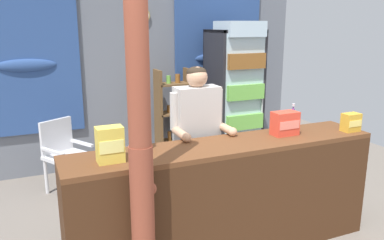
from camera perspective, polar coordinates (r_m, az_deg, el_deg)
ground_plane at (r=4.19m, az=-1.19°, el=-13.72°), size 7.72×7.72×0.00m
back_wall_curtained at (r=5.49m, az=-8.66°, el=6.96°), size 4.98×0.22×2.51m
stall_counter at (r=3.29m, az=5.91°, el=-10.47°), size 2.69×0.51×0.98m
timber_post at (r=2.56m, az=-7.53°, el=-4.87°), size 0.18×0.16×2.35m
drink_fridge at (r=5.42m, az=6.31°, el=4.64°), size 0.66×0.66×1.98m
bottle_shelf_rack at (r=5.41m, az=-2.72°, el=0.61°), size 0.48×0.28×1.35m
plastic_lawn_chair at (r=4.80m, az=-18.24°, el=-4.39°), size 0.60×0.60×0.86m
shopkeeper at (r=3.58m, az=0.76°, el=-1.51°), size 0.52×0.42×1.58m
soda_bottle_iced_tea at (r=3.07m, az=-7.11°, el=-2.12°), size 0.10×0.10×0.29m
soda_bottle_grape_soda at (r=3.75m, az=14.54°, el=0.22°), size 0.07×0.07×0.25m
snack_box_instant_noodle at (r=2.83m, az=-11.95°, el=-3.55°), size 0.19×0.13×0.26m
snack_box_crackers at (r=3.54m, az=13.46°, el=-0.49°), size 0.23×0.14×0.21m
snack_box_choco_powder at (r=3.86m, az=22.28°, el=-0.32°), size 0.16×0.11×0.17m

